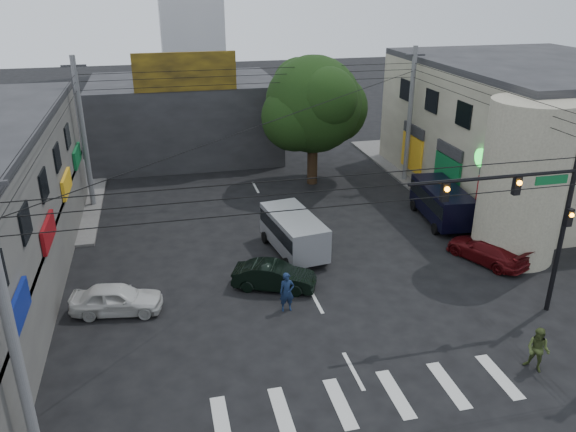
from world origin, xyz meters
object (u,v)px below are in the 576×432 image
object	(u,v)px
navy_van	(441,204)
traffic_officer	(287,292)
utility_pole_far_left	(83,135)
utility_pole_far_right	(410,116)
street_tree	(313,105)
utility_pole_near_left	(9,325)
maroon_sedan	(487,250)
silver_minivan	(294,235)
dark_sedan	(274,276)
traffic_gantry	(531,209)
white_compact	(117,299)
pedestrian_olive	(538,350)

from	to	relation	value
navy_van	traffic_officer	xyz separation A→B (m)	(-10.98, -7.34, -0.16)
utility_pole_far_left	traffic_officer	world-z (taller)	utility_pole_far_left
utility_pole_far_right	street_tree	bearing A→B (deg)	171.25
utility_pole_near_left	traffic_officer	xyz separation A→B (m)	(9.08, 6.04, -3.71)
street_tree	traffic_officer	bearing A→B (deg)	-109.33
maroon_sedan	street_tree	bearing A→B (deg)	-91.21
silver_minivan	street_tree	bearing A→B (deg)	-28.65
street_tree	utility_pole_far_right	world-z (taller)	utility_pole_far_right
utility_pole_far_left	navy_van	bearing A→B (deg)	-19.54
maroon_sedan	traffic_officer	xyz separation A→B (m)	(-10.81, -2.10, 0.27)
dark_sedan	maroon_sedan	distance (m)	10.95
street_tree	maroon_sedan	distance (m)	15.20
utility_pole_near_left	maroon_sedan	distance (m)	21.86
street_tree	silver_minivan	bearing A→B (deg)	-110.58
traffic_gantry	maroon_sedan	xyz separation A→B (m)	(1.56, 4.65, -4.22)
utility_pole_far_left	utility_pole_near_left	bearing A→B (deg)	-90.00
dark_sedan	white_compact	bearing A→B (deg)	116.24
dark_sedan	navy_van	xyz separation A→B (m)	(11.12, 5.40, 0.42)
utility_pole_far_right	white_compact	distance (m)	23.33
dark_sedan	traffic_officer	size ratio (longest dim) A/B	2.26
dark_sedan	maroon_sedan	size ratio (longest dim) A/B	0.88
street_tree	utility_pole_far_right	size ratio (longest dim) A/B	0.95
traffic_gantry	utility_pole_far_left	distance (m)	25.00
street_tree	silver_minivan	xyz separation A→B (m)	(-3.82, -10.19, -4.44)
street_tree	utility_pole_near_left	size ratio (longest dim) A/B	0.95
navy_van	silver_minivan	bearing A→B (deg)	108.03
street_tree	navy_van	size ratio (longest dim) A/B	1.61
pedestrian_olive	maroon_sedan	bearing A→B (deg)	128.27
utility_pole_far_left	utility_pole_far_right	distance (m)	21.00
utility_pole_near_left	silver_minivan	world-z (taller)	utility_pole_near_left
traffic_gantry	dark_sedan	world-z (taller)	traffic_gantry
silver_minivan	traffic_officer	world-z (taller)	silver_minivan
utility_pole_far_right	silver_minivan	bearing A→B (deg)	-138.34
traffic_gantry	utility_pole_near_left	distance (m)	18.66
traffic_gantry	street_tree	bearing A→B (deg)	101.99
maroon_sedan	pedestrian_olive	distance (m)	8.59
utility_pole_far_right	traffic_officer	xyz separation A→B (m)	(-11.92, -14.46, -3.71)
utility_pole_near_left	white_compact	world-z (taller)	utility_pole_near_left
traffic_gantry	pedestrian_olive	world-z (taller)	traffic_gantry
utility_pole_near_left	dark_sedan	world-z (taller)	utility_pole_near_left
utility_pole_near_left	utility_pole_far_right	xyz separation A→B (m)	(21.00, 20.50, 0.00)
maroon_sedan	utility_pole_near_left	bearing A→B (deg)	-0.90
street_tree	pedestrian_olive	bearing A→B (deg)	-83.45
pedestrian_olive	utility_pole_far_left	bearing A→B (deg)	-172.12
utility_pole_far_right	maroon_sedan	size ratio (longest dim) A/B	2.02
street_tree	utility_pole_near_left	world-z (taller)	utility_pole_near_left
dark_sedan	maroon_sedan	bearing A→B (deg)	-66.48
traffic_gantry	silver_minivan	bearing A→B (deg)	134.37
utility_pole_far_right	navy_van	world-z (taller)	utility_pole_far_right
utility_pole_near_left	pedestrian_olive	size ratio (longest dim) A/B	5.31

